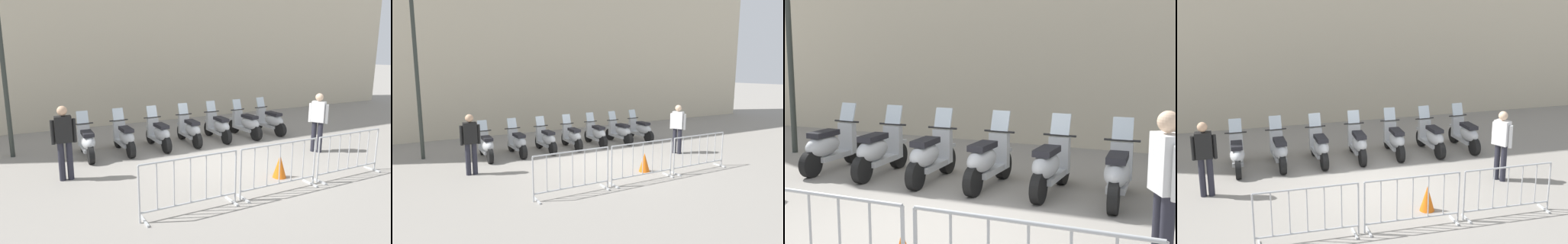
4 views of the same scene
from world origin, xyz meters
TOP-DOWN VIEW (x-y plane):
  - ground_plane at (0.00, 0.00)m, footprint 120.00×120.00m
  - motorcycle_0 at (-3.17, 1.98)m, footprint 0.56×1.72m
  - motorcycle_1 at (-2.10, 1.99)m, footprint 0.56×1.72m
  - motorcycle_2 at (-1.04, 1.97)m, footprint 0.56×1.72m
  - motorcycle_3 at (0.01, 1.99)m, footprint 0.56×1.72m
  - motorcycle_4 at (1.07, 2.02)m, footprint 0.56×1.72m
  - motorcycle_5 at (2.14, 1.95)m, footprint 0.56×1.72m
  - motorcycle_6 at (3.20, 1.99)m, footprint 0.56×1.72m
  - barrier_segment_0 at (-2.09, -2.25)m, footprint 1.99×0.45m
  - barrier_segment_1 at (-0.02, -2.26)m, footprint 1.99×0.45m
  - barrier_segment_2 at (2.06, -2.28)m, footprint 1.99×0.45m
  - officer_near_row_end at (2.92, -0.46)m, footprint 0.36×0.49m
  - officer_mid_plaza at (-3.90, 0.52)m, footprint 0.55×0.23m
  - traffic_cone at (0.56, -1.62)m, footprint 0.32×0.32m

SIDE VIEW (x-z plane):
  - ground_plane at x=0.00m, z-range 0.00..0.00m
  - traffic_cone at x=0.56m, z-range 0.00..0.55m
  - motorcycle_0 at x=-3.17m, z-range -0.16..1.07m
  - motorcycle_1 at x=-2.10m, z-range -0.16..1.07m
  - motorcycle_2 at x=-1.04m, z-range -0.16..1.07m
  - motorcycle_3 at x=0.01m, z-range -0.16..1.07m
  - motorcycle_4 at x=1.07m, z-range -0.16..1.07m
  - motorcycle_5 at x=2.14m, z-range -0.16..1.07m
  - motorcycle_6 at x=3.20m, z-range -0.16..1.07m
  - barrier_segment_0 at x=-2.09m, z-range -0.01..1.06m
  - barrier_segment_1 at x=-0.02m, z-range -0.01..1.06m
  - barrier_segment_2 at x=2.06m, z-range -0.01..1.06m
  - officer_near_row_end at x=2.92m, z-range 0.12..1.85m
  - officer_mid_plaza at x=-3.90m, z-range 0.12..1.85m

